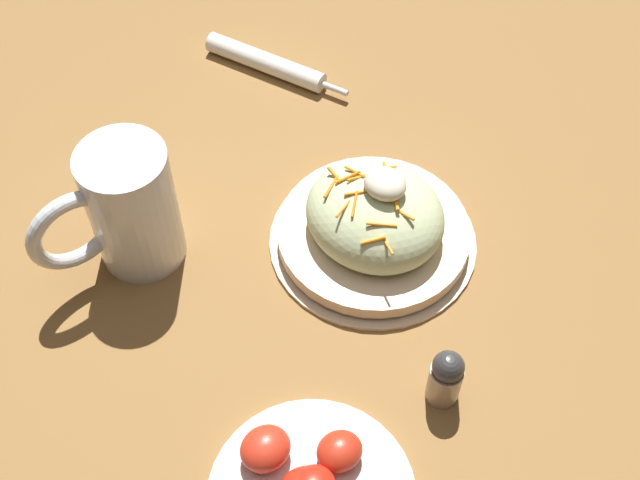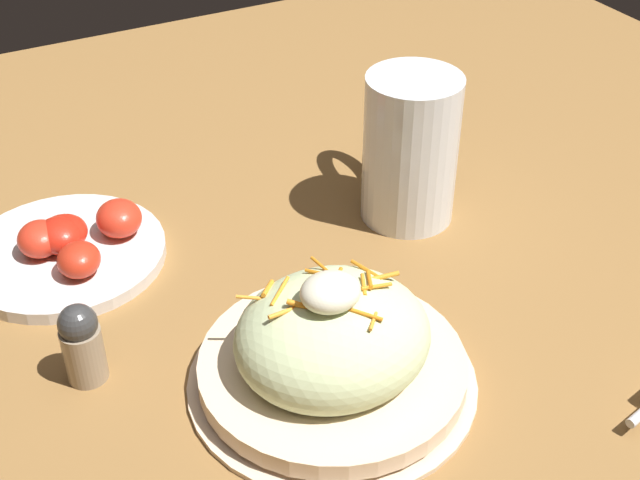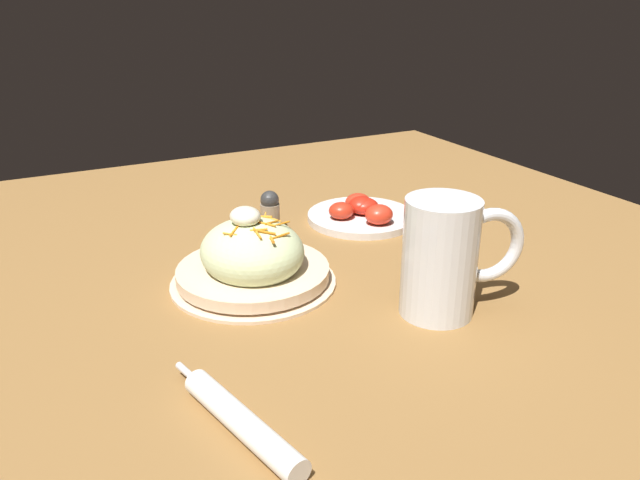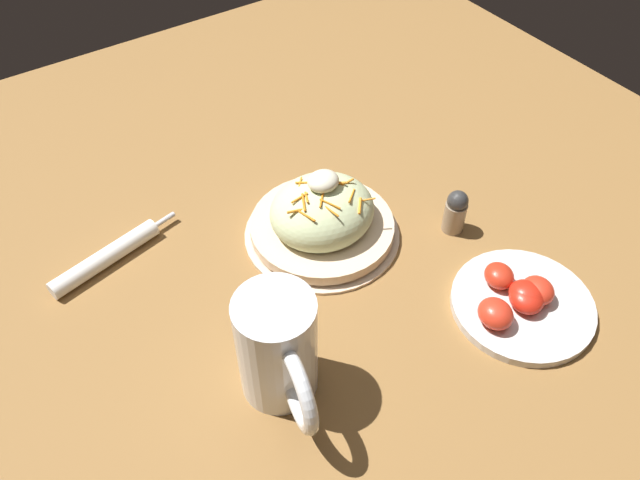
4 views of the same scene
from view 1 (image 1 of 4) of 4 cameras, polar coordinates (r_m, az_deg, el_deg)
The scene contains 5 objects.
ground_plane at distance 0.91m, azimuth 0.43°, elevation -0.46°, with size 1.43×1.43×0.00m, color olive.
salad_plate at distance 0.89m, azimuth 3.70°, elevation 1.17°, with size 0.22×0.22×0.11m.
beer_mug at distance 0.88m, azimuth -12.76°, elevation 1.76°, with size 0.09×0.16×0.15m.
napkin_roll at distance 1.09m, azimuth -3.66°, elevation 11.91°, with size 0.20×0.06×0.03m.
salt_shaker at distance 0.80m, azimuth 8.53°, elevation -9.17°, with size 0.03×0.03×0.07m.
Camera 1 is at (0.35, -0.41, 0.73)m, focal length 47.20 mm.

